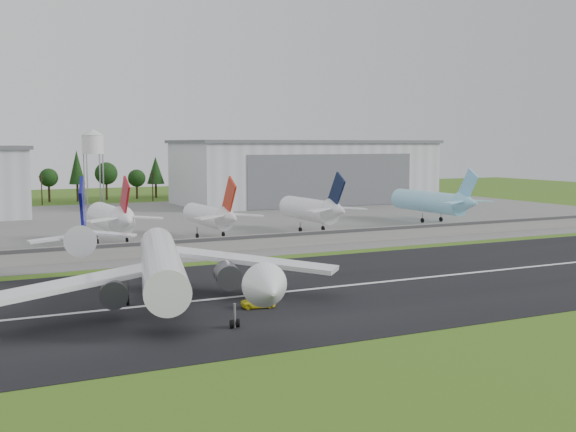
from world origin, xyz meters
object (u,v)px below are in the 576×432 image
ground_vehicle (258,303)px  parked_jet_red_b (212,216)px  parked_jet_skyblue (435,202)px  parked_jet_red_a (113,218)px  parked_jet_navy (314,209)px  main_airliner (163,273)px

ground_vehicle → parked_jet_red_b: size_ratio=0.16×
parked_jet_red_b → parked_jet_skyblue: bearing=4.0°
ground_vehicle → parked_jet_red_a: size_ratio=0.16×
parked_jet_skyblue → parked_jet_navy: bearing=-173.5°
parked_jet_red_b → parked_jet_navy: (29.14, 0.08, 0.44)m
parked_jet_red_a → parked_jet_red_b: bearing=-0.2°
main_airliner → parked_jet_skyblue: main_airliner is taller
ground_vehicle → parked_jet_skyblue: parked_jet_skyblue is taller
main_airliner → ground_vehicle: (11.85, -7.96, -4.09)m
parked_jet_skyblue → main_airliner: bearing=-145.8°
parked_jet_red_b → parked_jet_skyblue: size_ratio=0.84×
parked_jet_red_a → parked_jet_red_b: size_ratio=1.00×
parked_jet_red_b → parked_jet_red_a: bearing=179.8°
parked_jet_navy → parked_jet_red_b: bearing=-179.9°
main_airliner → parked_jet_red_b: size_ratio=1.87×
parked_jet_red_a → ground_vehicle: bearing=-87.0°
parked_jet_red_a → parked_jet_skyblue: (97.97, 5.02, 0.06)m
ground_vehicle → parked_jet_red_b: (20.80, 74.89, 5.06)m
parked_jet_red_a → parked_jet_skyblue: size_ratio=0.84×
parked_jet_red_b → parked_jet_navy: size_ratio=1.00×
ground_vehicle → parked_jet_red_a: (-3.91, 74.97, 5.56)m
parked_jet_skyblue → ground_vehicle: bearing=-139.6°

